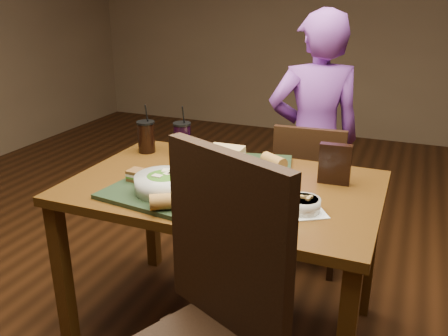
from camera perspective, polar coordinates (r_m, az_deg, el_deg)
The scene contains 16 objects.
ground at distance 2.41m, azimuth 0.00°, elevation -18.59°, with size 6.00×6.00×0.00m, color #381C0B.
dining_table at distance 2.06m, azimuth 0.00°, elevation -4.19°, with size 1.30×0.85×0.75m.
chair_near at distance 1.45m, azimuth -1.46°, elevation -18.20°, with size 0.63×0.65×1.11m.
chair_far at distance 2.67m, azimuth 10.29°, elevation -2.76°, with size 0.40×0.40×0.87m.
diner at distance 2.74m, azimuth 10.75°, elevation 3.22°, with size 0.53×0.35×1.44m, color purple.
tray_near at distance 1.92m, azimuth -7.90°, elevation -3.02°, with size 0.42×0.32×0.02m, color #1F2E1A.
tray_far at distance 2.20m, azimuth 2.56°, elevation 0.28°, with size 0.42×0.32×0.02m, color #1F2E1A.
salad_bowl at distance 1.90m, azimuth -7.20°, elevation -1.73°, with size 0.23×0.23×0.08m.
soup_bowl at distance 1.78m, azimuth 9.53°, elevation -4.36°, with size 0.21×0.21×0.06m.
sandwich_near at distance 2.03m, azimuth -10.10°, elevation -0.90°, with size 0.10×0.07×0.05m.
sandwich_far at distance 2.24m, azimuth 0.31°, elevation 1.81°, with size 0.16×0.09×0.07m.
baguette_near at distance 1.75m, azimuth -6.98°, elevation -4.01°, with size 0.06×0.06×0.12m, color #AD7533.
baguette_far at distance 2.15m, azimuth 6.02°, elevation 0.79°, with size 0.06×0.06×0.12m, color #AD7533.
cup_cola at distance 2.43m, azimuth -9.34°, elevation 3.75°, with size 0.09×0.09×0.25m.
cup_berry at distance 2.38m, azimuth -5.04°, elevation 3.61°, with size 0.09×0.09×0.25m.
chip_bag at distance 2.05m, azimuth 13.20°, elevation 0.47°, with size 0.13×0.04×0.17m, color black.
Camera 1 is at (0.71, -1.73, 1.52)m, focal length 38.00 mm.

